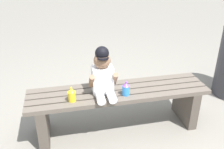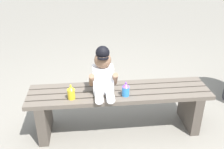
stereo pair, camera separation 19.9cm
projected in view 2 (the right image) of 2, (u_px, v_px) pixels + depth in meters
The scene contains 5 objects.
ground_plane at pixel (119, 128), 2.30m from camera, with size 16.00×16.00×0.00m, color gray.
park_bench at pixel (119, 103), 2.18m from camera, with size 1.55×0.36×0.40m.
child_figure at pixel (103, 74), 2.02m from camera, with size 0.23×0.27×0.40m.
sippy_cup_left at pixel (71, 92), 1.99m from camera, with size 0.06×0.06×0.12m.
sippy_cup_right at pixel (126, 89), 2.03m from camera, with size 0.06×0.06×0.12m.
Camera 2 is at (-0.26, -1.83, 1.47)m, focal length 40.05 mm.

